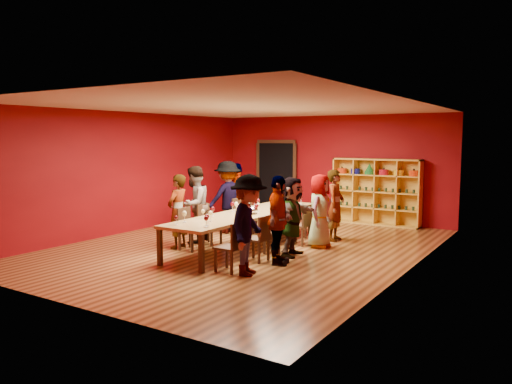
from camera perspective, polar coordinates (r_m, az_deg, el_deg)
room_shell at (r=10.65m, az=-1.10°, el=1.60°), size 7.10×9.10×3.04m
tasting_table at (r=10.74m, az=-1.09°, el=-2.66°), size 1.10×4.50×0.75m
doorway at (r=15.38m, az=2.42°, el=1.58°), size 1.40×0.17×2.30m
shelving_unit at (r=13.97m, az=13.60°, el=0.38°), size 2.40×0.40×1.80m
chair_person_left_1 at (r=10.63m, az=-7.79°, el=-3.92°), size 0.42×0.42×0.89m
person_left_1 at (r=10.76m, az=-8.93°, el=-2.21°), size 0.49×0.62×1.59m
chair_person_left_2 at (r=11.13m, az=-5.61°, el=-3.44°), size 0.42×0.42×0.89m
person_left_2 at (r=11.30m, az=-7.05°, el=-1.43°), size 0.60×0.91×1.73m
chair_person_left_3 at (r=12.20m, az=-1.72°, el=-2.57°), size 0.42×0.42×0.89m
person_left_3 at (r=12.38m, az=-3.26°, el=-0.59°), size 0.84×1.25×1.79m
chair_person_left_4 at (r=12.58m, az=-0.55°, el=-2.30°), size 0.42×0.42×0.89m
person_left_4 at (r=12.77m, az=-2.19°, el=-0.52°), size 0.83×1.11×1.72m
chair_person_right_0 at (r=8.80m, az=-2.67°, el=-5.98°), size 0.42×0.42×0.89m
person_right_0 at (r=8.54m, az=-0.85°, el=-3.79°), size 0.76×1.21×1.74m
chair_person_right_1 at (r=9.53m, az=0.43°, el=-5.04°), size 0.42×0.42×0.89m
person_right_1 at (r=9.27m, az=2.52°, el=-3.25°), size 0.73×1.06×1.66m
chair_person_right_2 at (r=10.16m, az=2.68°, el=-4.34°), size 0.42×0.42×0.89m
person_right_2 at (r=9.98m, az=4.15°, el=-2.80°), size 0.60×1.52×1.59m
chair_person_right_3 at (r=11.05m, az=5.31°, el=-3.51°), size 0.42×0.42×0.89m
person_right_3 at (r=10.82m, az=7.28°, el=-2.15°), size 0.49×0.81×1.58m
chair_person_right_4 at (r=11.79m, az=7.16°, el=-2.92°), size 0.42×0.42×0.89m
person_right_4 at (r=11.57m, az=9.07°, el=-1.51°), size 0.51×0.65×1.63m
wine_glass_0 at (r=11.95m, az=4.34°, el=-0.87°), size 0.08×0.08×0.19m
wine_glass_1 at (r=9.19m, az=-5.63°, el=-2.89°), size 0.09×0.09×0.21m
wine_glass_2 at (r=10.07m, az=-6.08°, el=-2.25°), size 0.07×0.07×0.18m
wine_glass_3 at (r=11.45m, az=2.86°, el=-1.11°), size 0.08×0.08×0.21m
wine_glass_4 at (r=11.61m, az=-0.18°, el=-0.96°), size 0.09×0.09×0.22m
wine_glass_5 at (r=9.61m, az=-8.19°, el=-2.49°), size 0.09×0.09×0.22m
wine_glass_6 at (r=9.65m, az=-5.22°, el=-2.48°), size 0.08×0.08×0.21m
wine_glass_7 at (r=10.90m, az=-2.70°, el=-1.44°), size 0.09×0.09×0.22m
wine_glass_8 at (r=12.38m, az=1.89°, el=-0.66°), size 0.07×0.07×0.18m
wine_glass_9 at (r=9.04m, az=-5.72°, el=-3.07°), size 0.08×0.08×0.21m
wine_glass_10 at (r=10.54m, az=0.05°, el=-1.67°), size 0.09×0.09×0.22m
wine_glass_11 at (r=9.92m, az=-1.98°, el=-2.16°), size 0.09×0.09×0.22m
wine_glass_12 at (r=10.87m, az=0.28°, el=-1.52°), size 0.08×0.08×0.20m
wine_glass_13 at (r=9.36m, az=-9.12°, el=-2.95°), size 0.07×0.07×0.18m
wine_glass_14 at (r=12.22m, az=5.16°, el=-0.62°), size 0.09×0.09×0.22m
wine_glass_15 at (r=11.70m, az=0.26°, el=-1.01°), size 0.08×0.08×0.19m
wine_glass_16 at (r=11.18m, az=2.51°, el=-1.29°), size 0.08×0.08×0.20m
wine_glass_17 at (r=10.31m, az=-4.96°, el=-1.97°), size 0.08×0.08×0.20m
wine_glass_18 at (r=10.89m, az=-2.28°, el=-1.44°), size 0.09×0.09×0.22m
spittoon_bowl at (r=10.60m, az=-0.65°, el=-2.08°), size 0.33×0.33×0.18m
carafe_a at (r=11.15m, az=-0.98°, el=-1.51°), size 0.12×0.12×0.24m
carafe_b at (r=9.92m, az=-1.98°, el=-2.34°), size 0.14×0.14×0.29m
wine_bottle at (r=12.11m, az=3.95°, el=-0.81°), size 0.10×0.10×0.34m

